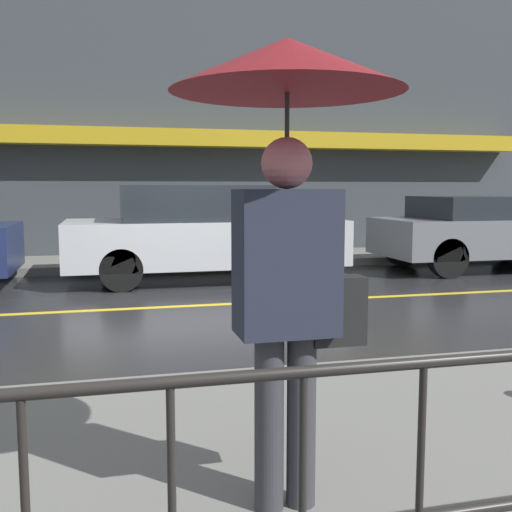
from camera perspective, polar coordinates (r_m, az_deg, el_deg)
name	(u,v)px	position (r m, az deg, el deg)	size (l,w,h in m)	color
ground_plane	(194,306)	(7.98, -5.92, -4.74)	(80.00, 80.00, 0.00)	#262628
sidewalk_near	(323,466)	(3.41, 6.43, -19.23)	(28.00, 3.14, 0.15)	slate
sidewalk_far	(164,262)	(12.21, -8.79, -0.53)	(28.00, 2.01, 0.15)	slate
lane_marking	(194,306)	(7.98, -5.92, -4.72)	(25.20, 0.12, 0.01)	gold
building_storefront	(156,111)	(13.35, -9.48, 13.45)	(28.00, 0.85, 6.45)	#383D42
railing_foreground	(475,457)	(2.07, 20.15, -17.51)	(12.00, 0.04, 0.91)	black
pedestrian	(288,148)	(2.53, 3.10, 10.27)	(0.97, 0.97, 2.01)	#333338
car_silver	(202,232)	(10.12, -5.13, 2.25)	(4.57, 1.89, 1.59)	#B2B5BA
car_grey	(481,231)	(12.15, 20.62, 2.23)	(3.94, 1.86, 1.39)	slate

